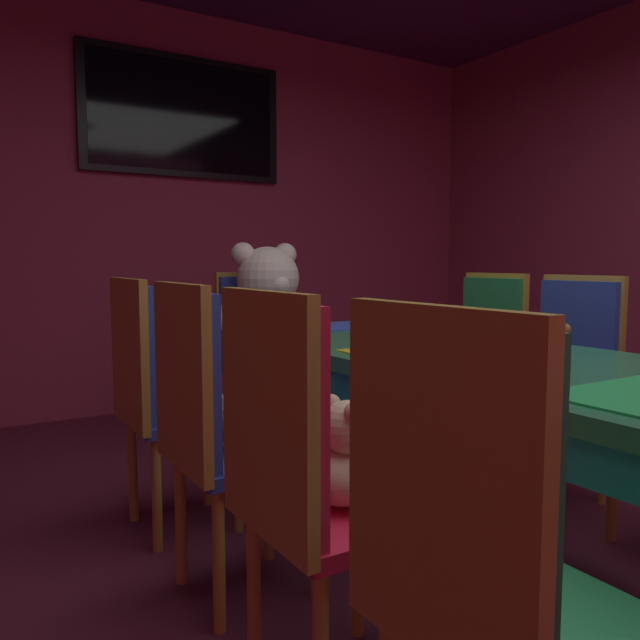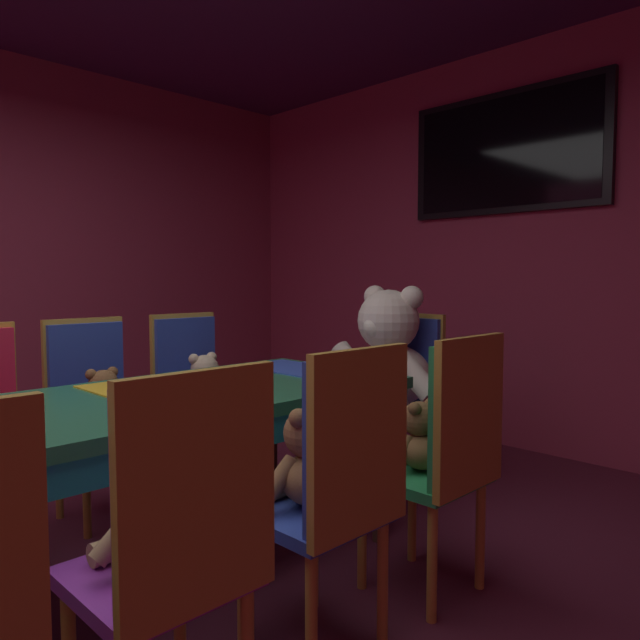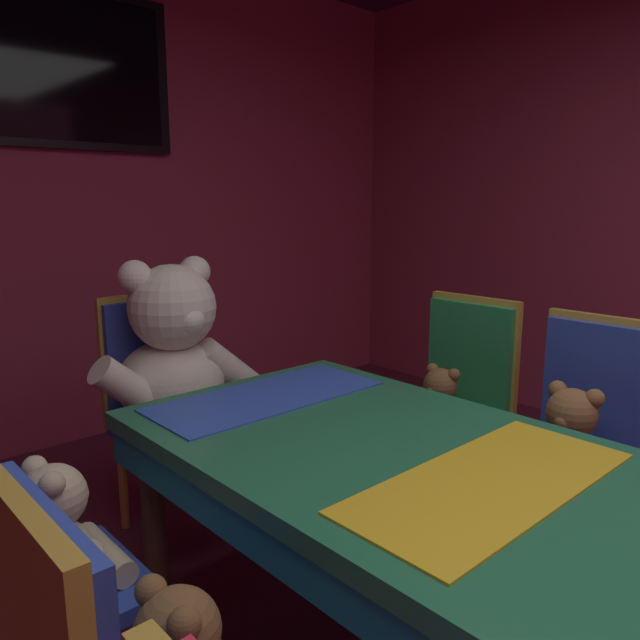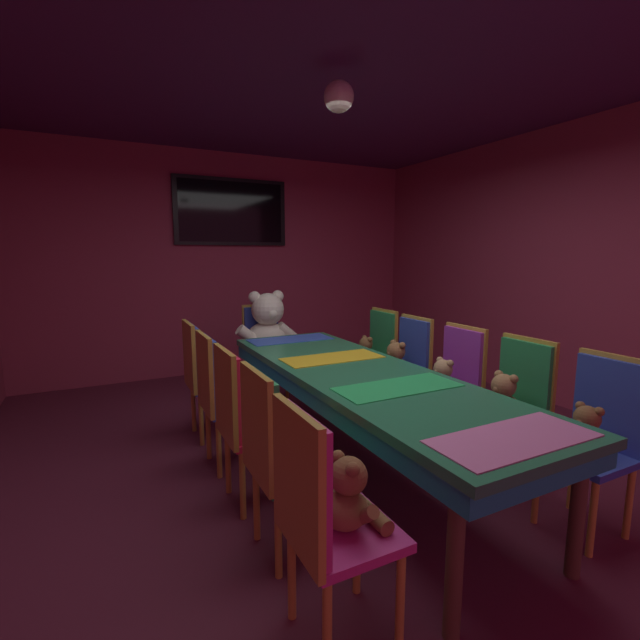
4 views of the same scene
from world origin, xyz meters
name	(u,v)px [view 1 (image 1 of 4)]	position (x,y,z in m)	size (l,w,h in m)	color
ground_plane	(541,603)	(0.00, 0.00, 0.00)	(7.90, 7.90, 0.00)	#591E33
wall_back	(182,212)	(0.00, 3.20, 1.40)	(5.20, 0.12, 2.80)	#99334C
banquet_table	(549,393)	(0.00, 0.00, 0.66)	(0.90, 2.92, 0.75)	#26724C
chair_left_1	(471,550)	(-0.85, -0.53, 0.60)	(0.42, 0.41, 0.98)	#268C4C
chair_left_2	(297,460)	(-0.86, 0.01, 0.60)	(0.42, 0.41, 0.98)	red
teddy_left_2	(349,460)	(-0.72, 0.01, 0.57)	(0.22, 0.28, 0.27)	beige
chair_left_3	(208,412)	(-0.86, 0.54, 0.60)	(0.42, 0.41, 0.98)	#2D47B2
teddy_left_3	(251,410)	(-0.72, 0.54, 0.58)	(0.24, 0.31, 0.29)	brown
chair_left_4	(151,381)	(-0.86, 1.12, 0.60)	(0.42, 0.41, 0.98)	#2D47B2
teddy_left_4	(188,378)	(-0.72, 1.12, 0.59)	(0.26, 0.33, 0.31)	beige
chair_right_3	(569,363)	(0.84, 0.56, 0.60)	(0.42, 0.41, 0.98)	#2D47B2
teddy_right_3	(547,366)	(0.70, 0.56, 0.60)	(0.27, 0.35, 0.33)	olive
chair_right_4	(484,348)	(0.88, 1.10, 0.60)	(0.42, 0.41, 0.98)	#268C4C
teddy_right_4	(464,354)	(0.74, 1.10, 0.57)	(0.22, 0.29, 0.27)	brown
throne_chair	(255,341)	(0.00, 2.00, 0.60)	(0.41, 0.42, 0.98)	#2D47B2
king_teddy_bear	(269,316)	(0.00, 1.83, 0.75)	(0.73, 0.56, 0.69)	silver
wall_tv	(184,117)	(0.00, 3.11, 2.05)	(1.43, 0.06, 0.83)	black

